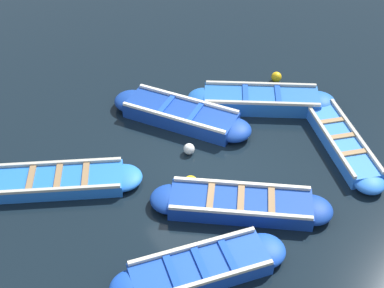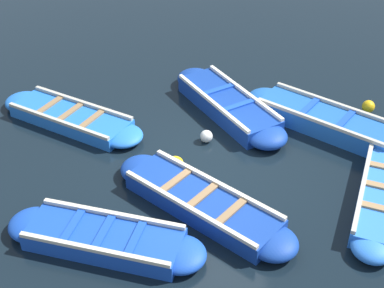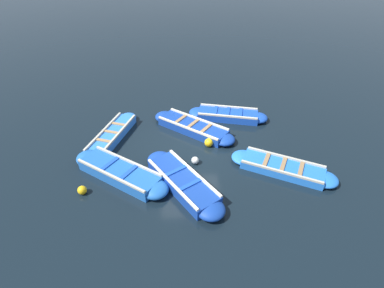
% 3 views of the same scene
% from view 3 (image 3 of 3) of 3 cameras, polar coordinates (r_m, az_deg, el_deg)
% --- Properties ---
extents(ground_plane, '(120.00, 120.00, 0.00)m').
position_cam_3_polar(ground_plane, '(11.49, -0.17, -0.98)').
color(ground_plane, black).
extents(boat_broadside, '(3.70, 2.91, 0.46)m').
position_cam_3_polar(boat_broadside, '(10.44, -13.59, -5.32)').
color(boat_broadside, '#1E59AD').
rests_on(boat_broadside, ground).
extents(boat_bow_out, '(3.57, 3.00, 0.40)m').
position_cam_3_polar(boat_bow_out, '(12.43, 0.17, 3.21)').
color(boat_bow_out, navy).
rests_on(boat_bow_out, ground).
extents(boat_end_of_row, '(3.57, 1.55, 0.38)m').
position_cam_3_polar(boat_end_of_row, '(13.39, 6.84, 5.51)').
color(boat_end_of_row, '#1947B7').
rests_on(boat_end_of_row, ground).
extents(boat_stern_in, '(3.66, 2.41, 0.35)m').
position_cam_3_polar(boat_stern_in, '(10.88, 16.86, -4.37)').
color(boat_stern_in, blue).
rests_on(boat_stern_in, ground).
extents(boat_outer_right, '(2.83, 3.61, 0.45)m').
position_cam_3_polar(boat_outer_right, '(9.81, -1.77, -7.28)').
color(boat_outer_right, navy).
rests_on(boat_outer_right, ground).
extents(boat_far_corner, '(1.82, 3.62, 0.37)m').
position_cam_3_polar(boat_far_corner, '(12.39, -14.99, 1.60)').
color(boat_far_corner, blue).
rests_on(boat_far_corner, ground).
extents(buoy_orange_near, '(0.29, 0.29, 0.29)m').
position_cam_3_polar(buoy_orange_near, '(10.24, -20.20, -8.25)').
color(buoy_orange_near, '#EAB214').
rests_on(buoy_orange_near, ground).
extents(buoy_yellow_far, '(0.33, 0.33, 0.33)m').
position_cam_3_polar(buoy_yellow_far, '(11.57, 3.21, 0.29)').
color(buoy_yellow_far, '#EAB214').
rests_on(buoy_yellow_far, ground).
extents(buoy_white_drifting, '(0.27, 0.27, 0.27)m').
position_cam_3_polar(buoy_white_drifting, '(10.75, 0.59, -3.14)').
color(buoy_white_drifting, silver).
rests_on(buoy_white_drifting, ground).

